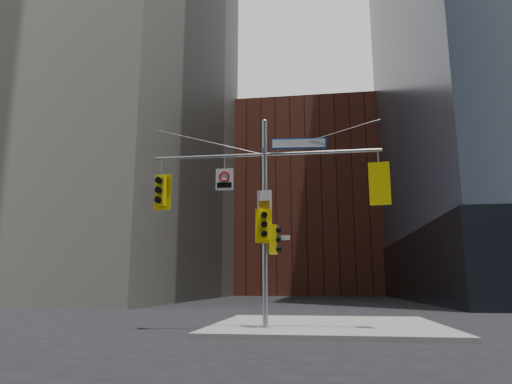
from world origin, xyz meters
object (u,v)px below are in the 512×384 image
(signal_assembly, at_px, (265,199))
(regulatory_sign_arm, at_px, (224,179))
(traffic_light_pole_front, at_px, (264,225))
(street_sign_blade, at_px, (299,144))
(traffic_light_west_arm, at_px, (161,191))
(traffic_light_east_arm, at_px, (380,185))
(traffic_light_pole_side, at_px, (274,239))

(signal_assembly, distance_m, regulatory_sign_arm, 1.61)
(traffic_light_pole_front, relative_size, regulatory_sign_arm, 1.51)
(regulatory_sign_arm, bearing_deg, street_sign_blade, -2.87)
(signal_assembly, xyz_separation_m, traffic_light_west_arm, (-3.75, 0.01, 0.38))
(street_sign_blade, height_order, regulatory_sign_arm, street_sign_blade)
(traffic_light_pole_front, distance_m, street_sign_blade, 3.13)
(traffic_light_west_arm, bearing_deg, traffic_light_east_arm, 4.12)
(traffic_light_east_arm, height_order, traffic_light_pole_front, traffic_light_east_arm)
(signal_assembly, height_order, traffic_light_west_arm, signal_assembly)
(signal_assembly, distance_m, traffic_light_west_arm, 3.77)
(traffic_light_pole_front, bearing_deg, regulatory_sign_arm, 158.46)
(traffic_light_pole_side, relative_size, regulatory_sign_arm, 1.28)
(traffic_light_pole_side, height_order, regulatory_sign_arm, regulatory_sign_arm)
(traffic_light_pole_front, bearing_deg, traffic_light_east_arm, -7.71)
(traffic_light_pole_side, distance_m, traffic_light_pole_front, 0.62)
(signal_assembly, distance_m, traffic_light_pole_front, 0.98)
(traffic_light_pole_side, bearing_deg, traffic_light_west_arm, 93.71)
(traffic_light_east_arm, distance_m, traffic_light_pole_side, 3.96)
(traffic_light_pole_side, height_order, traffic_light_pole_front, traffic_light_pole_front)
(traffic_light_west_arm, bearing_deg, signal_assembly, 4.01)
(traffic_light_east_arm, height_order, regulatory_sign_arm, regulatory_sign_arm)
(regulatory_sign_arm, bearing_deg, traffic_light_east_arm, -3.17)
(signal_assembly, relative_size, traffic_light_pole_side, 8.09)
(traffic_light_pole_side, relative_size, street_sign_blade, 0.51)
(traffic_light_pole_side, distance_m, street_sign_blade, 3.44)
(traffic_light_west_arm, distance_m, traffic_light_pole_side, 4.44)
(signal_assembly, relative_size, regulatory_sign_arm, 10.36)
(traffic_light_east_arm, distance_m, traffic_light_pole_front, 4.09)
(traffic_light_pole_front, bearing_deg, signal_assembly, 78.09)
(traffic_light_east_arm, xyz_separation_m, regulatory_sign_arm, (-5.28, -0.02, 0.37))
(traffic_light_west_arm, xyz_separation_m, street_sign_blade, (4.94, -0.01, 1.55))
(traffic_light_west_arm, distance_m, traffic_light_pole_front, 3.98)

